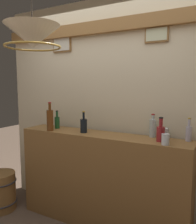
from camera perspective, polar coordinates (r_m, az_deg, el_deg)
panelled_rear_partition at (r=2.75m, az=3.06°, el=1.60°), size 3.00×0.15×2.60m
bar_shelf_unit at (r=2.73m, az=0.53°, el=-16.46°), size 1.97×0.36×1.07m
liquor_bottle_scotch at (r=2.62m, az=-3.55°, el=-3.26°), size 0.08×0.08×0.25m
liquor_bottle_rye at (r=2.78m, az=-11.76°, el=-1.82°), size 0.08×0.08×0.34m
liquor_bottle_vermouth at (r=2.92m, az=-10.06°, el=-2.39°), size 0.06×0.06×0.22m
liquor_bottle_brandy at (r=2.39m, az=21.49°, el=-4.78°), size 0.06×0.06×0.23m
liquor_bottle_port at (r=2.47m, az=13.36°, el=-3.77°), size 0.07×0.07×0.24m
liquor_bottle_bourbon at (r=2.29m, az=15.20°, el=-4.96°), size 0.08×0.08×0.24m
glass_tumbler_rocks at (r=2.19m, az=16.31°, el=-6.51°), size 0.07×0.07×0.10m
glass_tumbler_highball at (r=2.43m, az=16.13°, el=-5.09°), size 0.08×0.08×0.11m
pendant_lamp at (r=2.08m, az=-15.85°, el=17.42°), size 0.47×0.47×0.61m
wooden_barrel at (r=3.39m, az=-22.91°, el=-17.58°), size 0.40×0.40×0.48m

